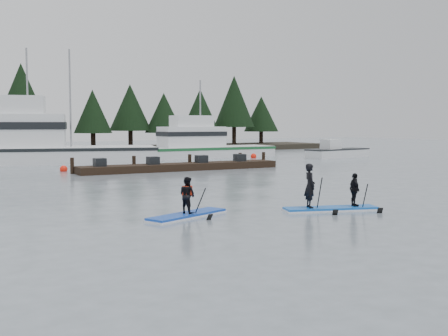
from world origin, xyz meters
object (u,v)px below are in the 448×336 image
fishing_boat_medium (203,152)px  paddleboard_duo (330,195)px  fishing_boat_large (34,154)px  paddleboard_solo (187,204)px  floating_dock (181,167)px

fishing_boat_medium → paddleboard_duo: fishing_boat_medium is taller
fishing_boat_large → paddleboard_solo: bearing=-75.2°
paddleboard_solo → paddleboard_duo: (4.96, -1.45, 0.13)m
fishing_boat_medium → paddleboard_solo: 32.69m
fishing_boat_medium → fishing_boat_large: bearing=-178.5°
paddleboard_duo → floating_dock: bearing=99.0°
fishing_boat_medium → floating_dock: size_ratio=0.93×
fishing_boat_large → floating_dock: bearing=-41.4°
fishing_boat_medium → floating_dock: (-8.19, -11.41, -0.31)m
fishing_boat_medium → paddleboard_duo: size_ratio=3.75×
floating_dock → paddleboard_solo: (-8.49, -16.70, 0.20)m
fishing_boat_medium → floating_dock: 14.05m
fishing_boat_large → fishing_boat_medium: 15.01m
floating_dock → paddleboard_solo: paddleboard_solo is taller
floating_dock → paddleboard_solo: size_ratio=4.28×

